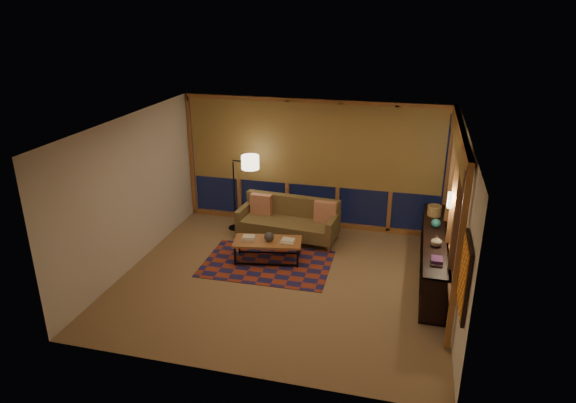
% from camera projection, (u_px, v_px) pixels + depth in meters
% --- Properties ---
extents(floor, '(5.50, 5.00, 0.01)m').
position_uv_depth(floor, '(283.00, 279.00, 8.86)').
color(floor, '#997A5D').
rests_on(floor, ground).
extents(ceiling, '(5.50, 5.00, 0.01)m').
position_uv_depth(ceiling, '(282.00, 125.00, 7.88)').
color(ceiling, white).
rests_on(ceiling, walls).
extents(walls, '(5.51, 5.01, 2.70)m').
position_uv_depth(walls, '(282.00, 207.00, 8.37)').
color(walls, silver).
rests_on(walls, floor).
extents(window_wall_back, '(5.30, 0.16, 2.60)m').
position_uv_depth(window_wall_back, '(313.00, 164.00, 10.57)').
color(window_wall_back, '#AB5F32').
rests_on(window_wall_back, walls).
extents(window_wall_right, '(0.16, 3.70, 2.60)m').
position_uv_depth(window_wall_right, '(452.00, 209.00, 8.30)').
color(window_wall_right, '#AB5F32').
rests_on(window_wall_right, walls).
extents(wall_art, '(0.06, 0.74, 0.94)m').
position_uv_depth(wall_art, '(464.00, 277.00, 6.04)').
color(wall_art, red).
rests_on(wall_art, walls).
extents(wall_sconce, '(0.12, 0.18, 0.22)m').
position_uv_depth(wall_sconce, '(450.00, 200.00, 8.10)').
color(wall_sconce, '#FFE9BF').
rests_on(wall_sconce, walls).
extents(sofa, '(2.03, 0.96, 0.81)m').
position_uv_depth(sofa, '(288.00, 220.00, 10.25)').
color(sofa, brown).
rests_on(sofa, floor).
extents(pillow_left, '(0.44, 0.16, 0.43)m').
position_uv_depth(pillow_left, '(261.00, 204.00, 10.48)').
color(pillow_left, '#B0330A').
rests_on(pillow_left, sofa).
extents(pillow_right, '(0.44, 0.16, 0.44)m').
position_uv_depth(pillow_right, '(325.00, 212.00, 10.09)').
color(pillow_right, '#B0330A').
rests_on(pillow_right, sofa).
extents(area_rug, '(2.32, 1.57, 0.01)m').
position_uv_depth(area_rug, '(267.00, 264.00, 9.37)').
color(area_rug, maroon).
rests_on(area_rug, floor).
extents(coffee_table, '(1.31, 0.77, 0.41)m').
position_uv_depth(coffee_table, '(268.00, 251.00, 9.43)').
color(coffee_table, '#AB5F32').
rests_on(coffee_table, floor).
extents(book_stack_a, '(0.28, 0.23, 0.07)m').
position_uv_depth(book_stack_a, '(248.00, 238.00, 9.37)').
color(book_stack_a, white).
rests_on(book_stack_a, coffee_table).
extents(book_stack_b, '(0.25, 0.21, 0.05)m').
position_uv_depth(book_stack_b, '(288.00, 241.00, 9.29)').
color(book_stack_b, white).
rests_on(book_stack_b, coffee_table).
extents(ceramic_pot, '(0.24, 0.24, 0.18)m').
position_uv_depth(ceramic_pot, '(269.00, 237.00, 9.31)').
color(ceramic_pot, black).
rests_on(ceramic_pot, coffee_table).
extents(floor_lamp, '(0.57, 0.40, 1.64)m').
position_uv_depth(floor_lamp, '(234.00, 192.00, 10.59)').
color(floor_lamp, black).
rests_on(floor_lamp, floor).
extents(bookshelf, '(0.40, 3.05, 0.76)m').
position_uv_depth(bookshelf, '(433.00, 256.00, 8.83)').
color(bookshelf, black).
rests_on(bookshelf, floor).
extents(basket, '(0.27, 0.27, 0.19)m').
position_uv_depth(basket, '(434.00, 210.00, 9.53)').
color(basket, tan).
rests_on(basket, bookshelf).
extents(teal_bowl, '(0.21, 0.21, 0.16)m').
position_uv_depth(teal_bowl, '(436.00, 223.00, 9.01)').
color(teal_bowl, teal).
rests_on(teal_bowl, bookshelf).
extents(vase, '(0.19, 0.19, 0.19)m').
position_uv_depth(vase, '(437.00, 241.00, 8.31)').
color(vase, tan).
rests_on(vase, bookshelf).
extents(shelf_book_stack, '(0.19, 0.26, 0.07)m').
position_uv_depth(shelf_book_stack, '(437.00, 260.00, 7.81)').
color(shelf_book_stack, white).
rests_on(shelf_book_stack, bookshelf).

